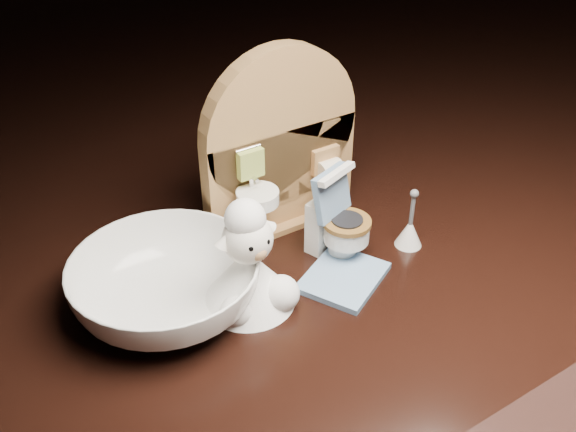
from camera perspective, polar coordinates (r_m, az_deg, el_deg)
name	(u,v)px	position (r m, az deg, el deg)	size (l,w,h in m)	color
backdrop_panel	(280,152)	(0.49, -0.71, 5.70)	(0.13, 0.05, 0.15)	#AA7946
toy_toilet	(336,224)	(0.48, 4.32, -0.72)	(0.04, 0.05, 0.07)	white
bath_mat	(343,277)	(0.47, 4.95, -5.45)	(0.06, 0.05, 0.00)	#6A8CB2
toilet_brush	(410,231)	(0.51, 10.75, -1.29)	(0.02, 0.02, 0.05)	white
plush_lamb	(249,269)	(0.43, -3.46, -4.71)	(0.07, 0.07, 0.09)	white
ceramic_bowl	(166,286)	(0.44, -10.78, -6.10)	(0.13, 0.13, 0.04)	white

